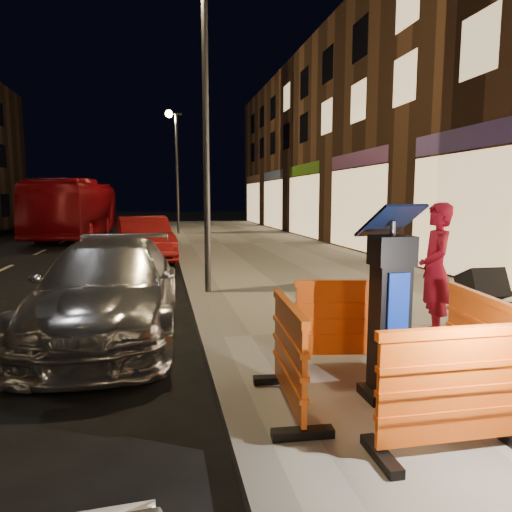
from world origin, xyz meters
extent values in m
plane|color=black|center=(0.00, 0.00, 0.00)|extent=(120.00, 120.00, 0.00)
cube|color=gray|center=(3.00, 0.00, 0.07)|extent=(6.00, 60.00, 0.15)
cube|color=slate|center=(0.00, 0.00, 0.07)|extent=(0.30, 60.00, 0.15)
cube|color=black|center=(1.39, -2.14, 1.00)|extent=(0.59, 0.59, 1.69)
cube|color=#FF5E12|center=(1.39, -3.09, 0.62)|extent=(1.22, 0.52, 0.94)
cube|color=#FF5E12|center=(1.39, -1.19, 0.62)|extent=(1.27, 0.68, 0.94)
cube|color=#FF5E12|center=(0.44, -2.14, 0.62)|extent=(0.58, 1.24, 0.94)
cube|color=#FF5E12|center=(2.34, -2.14, 0.62)|extent=(0.66, 1.27, 0.94)
imported|color=silver|center=(-1.39, 0.98, 0.00)|extent=(2.09, 4.76, 1.36)
imported|color=#AA191C|center=(-1.16, 8.94, 0.00)|extent=(2.04, 4.40, 1.40)
imported|color=maroon|center=(-4.74, 18.26, 0.00)|extent=(2.85, 10.37, 2.86)
imported|color=maroon|center=(2.89, -0.55, 1.04)|extent=(0.63, 0.76, 1.79)
cube|color=black|center=(3.09, -1.45, 0.66)|extent=(0.53, 0.81, 1.01)
cylinder|color=#3F3F44|center=(0.25, 3.00, 3.15)|extent=(0.12, 0.12, 6.00)
cylinder|color=#3F3F44|center=(0.25, 18.00, 3.15)|extent=(0.12, 0.12, 6.00)
camera|label=1|loc=(-0.63, -5.86, 2.00)|focal=32.00mm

